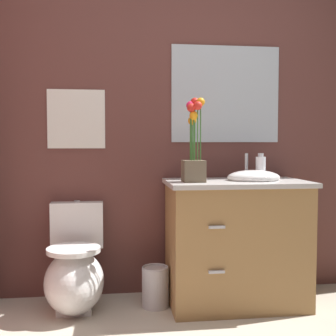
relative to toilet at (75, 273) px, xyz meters
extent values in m
cube|color=brown|center=(0.92, 0.30, 1.01)|extent=(4.09, 0.05, 2.50)
ellipsoid|color=white|center=(0.00, -0.05, -0.04)|extent=(0.38, 0.48, 0.40)
cube|color=white|center=(0.00, 0.00, -0.15)|extent=(0.22, 0.26, 0.18)
cube|color=white|center=(0.00, 0.24, 0.28)|extent=(0.36, 0.13, 0.32)
cylinder|color=white|center=(0.00, -0.07, 0.17)|extent=(0.34, 0.34, 0.03)
cylinder|color=#B7B7BC|center=(0.00, 0.24, 0.44)|extent=(0.04, 0.04, 0.02)
cube|color=#9E7242|center=(1.07, -0.03, 0.16)|extent=(0.90, 0.52, 0.81)
cube|color=#BCB7B2|center=(1.07, -0.03, 0.58)|extent=(0.94, 0.56, 0.03)
ellipsoid|color=white|center=(1.19, -0.03, 0.62)|extent=(0.36, 0.26, 0.10)
cylinder|color=#B7B7BC|center=(1.19, 0.13, 0.69)|extent=(0.02, 0.02, 0.18)
cube|color=#B7B7BC|center=(0.87, -0.30, 0.34)|extent=(0.10, 0.02, 0.02)
cube|color=#B7B7BC|center=(0.87, -0.30, 0.06)|extent=(0.10, 0.02, 0.02)
cube|color=brown|center=(0.77, -0.09, 0.67)|extent=(0.14, 0.14, 0.14)
cylinder|color=#386B2D|center=(0.81, -0.10, 0.93)|extent=(0.01, 0.01, 0.38)
sphere|color=orange|center=(0.81, -0.10, 1.11)|extent=(0.06, 0.06, 0.06)
cylinder|color=#386B2D|center=(0.78, -0.07, 0.93)|extent=(0.01, 0.01, 0.38)
sphere|color=red|center=(0.78, -0.07, 1.11)|extent=(0.06, 0.06, 0.06)
cylinder|color=#386B2D|center=(0.77, -0.05, 0.87)|extent=(0.01, 0.01, 0.26)
sphere|color=orange|center=(0.77, -0.05, 0.99)|extent=(0.06, 0.06, 0.06)
cylinder|color=#386B2D|center=(0.75, -0.07, 0.91)|extent=(0.01, 0.01, 0.35)
sphere|color=#E01E51|center=(0.75, -0.07, 1.09)|extent=(0.06, 0.06, 0.06)
cylinder|color=#386B2D|center=(0.75, -0.11, 0.91)|extent=(0.01, 0.01, 0.34)
sphere|color=red|center=(0.75, -0.11, 1.07)|extent=(0.06, 0.06, 0.06)
cylinder|color=#386B2D|center=(0.77, -0.11, 0.88)|extent=(0.01, 0.01, 0.29)
sphere|color=orange|center=(0.77, -0.11, 1.02)|extent=(0.06, 0.06, 0.06)
cylinder|color=#386B2D|center=(0.79, -0.12, 0.91)|extent=(0.01, 0.01, 0.35)
sphere|color=red|center=(0.79, -0.12, 1.09)|extent=(0.06, 0.06, 0.06)
cylinder|color=white|center=(1.27, 0.07, 0.68)|extent=(0.07, 0.07, 0.16)
cylinder|color=#B7B7BC|center=(1.27, 0.07, 0.77)|extent=(0.04, 0.04, 0.02)
cylinder|color=#B7B7BC|center=(0.53, -0.01, -0.11)|extent=(0.18, 0.18, 0.26)
torus|color=#B7B7BC|center=(0.53, -0.01, 0.02)|extent=(0.18, 0.18, 0.01)
cube|color=silver|center=(0.00, 0.27, 1.02)|extent=(0.40, 0.01, 0.41)
cube|color=#B2BCC6|center=(1.07, 0.27, 1.21)|extent=(0.80, 0.01, 0.70)
camera|label=1|loc=(0.25, -2.81, 0.85)|focal=45.82mm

